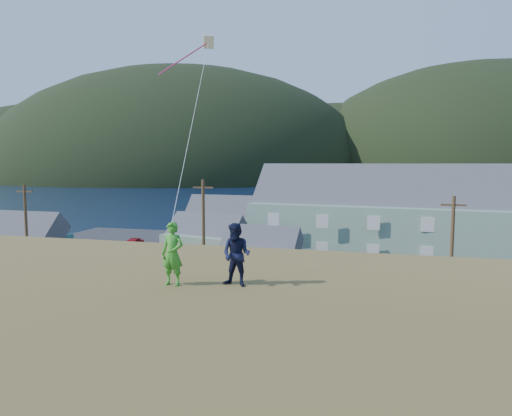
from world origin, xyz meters
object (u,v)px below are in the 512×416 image
at_px(wharf, 281,228).
at_px(kite_flyer_navy, 236,255).
at_px(lodge, 422,218).
at_px(shed_palegreen_far, 229,221).
at_px(shed_white, 260,254).
at_px(kite_flyer_green, 173,254).
at_px(shed_teal, 18,243).
at_px(shed_palegreen_near, 205,240).

height_order(wharf, kite_flyer_navy, kite_flyer_navy).
bearing_deg(kite_flyer_navy, wharf, 109.42).
bearing_deg(lodge, wharf, 140.68).
bearing_deg(kite_flyer_navy, shed_palegreen_far, 117.54).
relative_size(shed_white, kite_flyer_green, 4.27).
height_order(wharf, kite_flyer_green, kite_flyer_green).
bearing_deg(lodge, kite_flyer_navy, -96.24).
relative_size(lodge, kite_flyer_green, 20.36).
xyz_separation_m(wharf, shed_palegreen_far, (-4.49, -13.20, 2.52)).
distance_m(shed_white, kite_flyer_navy, 29.86).
bearing_deg(kite_flyer_navy, shed_white, 111.98).
bearing_deg(shed_palegreen_far, shed_teal, -126.78).
height_order(wharf, shed_palegreen_far, shed_palegreen_far).
height_order(lodge, shed_palegreen_far, lodge).
xyz_separation_m(lodge, kite_flyer_green, (-10.61, -38.99, 3.18)).
bearing_deg(shed_palegreen_near, kite_flyer_navy, -54.36).
height_order(lodge, shed_white, lodge).
relative_size(wharf, kite_flyer_green, 14.11).
xyz_separation_m(shed_palegreen_far, kite_flyer_green, (13.12, -45.66, 5.15)).
xyz_separation_m(shed_teal, shed_palegreen_near, (17.07, 8.18, -0.25)).
relative_size(lodge, shed_white, 4.77).
xyz_separation_m(shed_white, kite_flyer_navy, (6.43, -28.57, 5.85)).
xyz_separation_m(shed_teal, shed_white, (24.70, 2.70, -0.37)).
relative_size(lodge, shed_palegreen_far, 3.15).
xyz_separation_m(wharf, shed_teal, (-20.70, -32.59, 2.18)).
bearing_deg(shed_palegreen_near, shed_white, -22.50).
bearing_deg(kite_flyer_green, shed_teal, 142.70).
bearing_deg(shed_white, shed_palegreen_near, 151.39).
height_order(lodge, kite_flyer_green, lodge).
relative_size(shed_palegreen_far, kite_flyer_green, 6.46).
distance_m(wharf, shed_teal, 38.67).
height_order(shed_palegreen_far, kite_flyer_navy, kite_flyer_navy).
height_order(shed_teal, kite_flyer_green, kite_flyer_green).
height_order(shed_teal, kite_flyer_navy, kite_flyer_navy).
relative_size(lodge, kite_flyer_navy, 20.67).
distance_m(shed_teal, kite_flyer_green, 39.76).
relative_size(shed_white, kite_flyer_navy, 4.33).
bearing_deg(wharf, lodge, -45.93).
bearing_deg(shed_white, lodge, 40.41).
xyz_separation_m(shed_white, shed_palegreen_far, (-8.49, 16.69, 0.72)).
distance_m(wharf, shed_white, 30.21).
bearing_deg(shed_teal, kite_flyer_green, -39.80).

